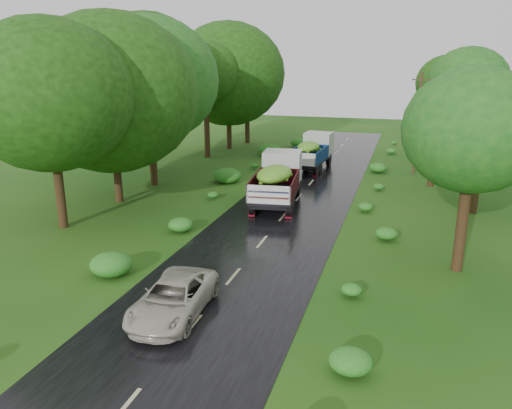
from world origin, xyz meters
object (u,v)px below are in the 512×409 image
at_px(truck_far, 313,150).
at_px(truck_near, 278,177).
at_px(car, 173,298).
at_px(utility_pole, 417,123).

bearing_deg(truck_far, truck_near, -87.08).
distance_m(truck_far, car, 23.92).
relative_size(truck_far, utility_pole, 0.85).
height_order(truck_near, utility_pole, utility_pole).
bearing_deg(car, truck_near, 86.70).
height_order(truck_near, car, truck_near).
relative_size(truck_near, utility_pole, 0.92).
height_order(car, utility_pole, utility_pole).
distance_m(truck_far, utility_pole, 7.80).
height_order(truck_far, car, truck_far).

